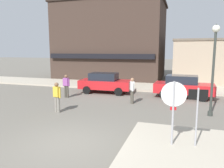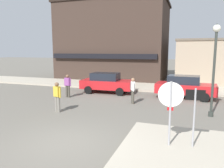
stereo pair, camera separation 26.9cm
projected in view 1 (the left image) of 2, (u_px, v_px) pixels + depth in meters
name	position (u px, v px, depth m)	size (l,w,h in m)	color
ground_plane	(67.00, 144.00, 7.74)	(160.00, 160.00, 0.00)	#6B665B
kerb_far	(137.00, 86.00, 19.59)	(80.00, 4.00, 0.15)	#B7AD99
stop_sign	(173.00, 105.00, 7.13)	(0.82, 0.11, 2.30)	#9E9EA3
one_way_sign	(197.00, 111.00, 7.04)	(0.60, 0.08, 2.10)	#9E9EA3
lamp_post	(214.00, 57.00, 10.61)	(0.36, 0.36, 4.54)	#333833
parked_car_nearest	(105.00, 83.00, 16.97)	(4.06, 2.00, 1.56)	red
parked_car_second	(183.00, 86.00, 15.24)	(4.08, 2.03, 1.56)	red
pedestrian_crossing_near	(132.00, 90.00, 13.51)	(0.35, 0.54, 1.61)	#4C473D
pedestrian_crossing_far	(66.00, 85.00, 15.23)	(0.56, 0.25, 1.61)	#4C473D
pedestrian_kerb_side	(57.00, 96.00, 11.57)	(0.55, 0.31, 1.61)	gray
building_corner_shop	(112.00, 41.00, 25.86)	(12.21, 8.41, 8.67)	#3D2D26
building_storefront_left_near	(217.00, 61.00, 22.64)	(8.71, 7.96, 4.35)	tan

